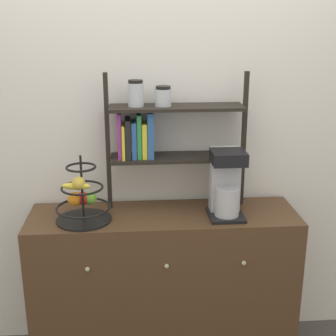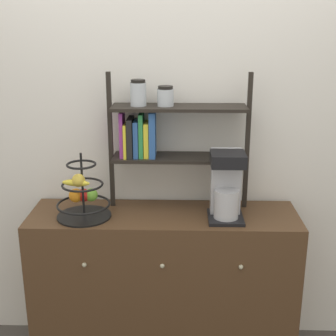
# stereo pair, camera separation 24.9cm
# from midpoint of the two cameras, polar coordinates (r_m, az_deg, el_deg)

# --- Properties ---
(wall_back) EXTENTS (7.00, 0.05, 2.60)m
(wall_back) POSITION_cam_midpoint_polar(r_m,az_deg,el_deg) (2.70, -3.58, 4.16)
(wall_back) COLOR silver
(wall_back) RESTS_ON ground_plane
(sideboard) EXTENTS (1.48, 0.44, 0.91)m
(sideboard) POSITION_cam_midpoint_polar(r_m,az_deg,el_deg) (2.79, -3.14, -14.29)
(sideboard) COLOR #4C331E
(sideboard) RESTS_ON ground_plane
(coffee_maker) EXTENTS (0.19, 0.21, 0.37)m
(coffee_maker) POSITION_cam_midpoint_polar(r_m,az_deg,el_deg) (2.50, 4.30, -1.94)
(coffee_maker) COLOR black
(coffee_maker) RESTS_ON sideboard
(fruit_stand) EXTENTS (0.29, 0.29, 0.36)m
(fruit_stand) POSITION_cam_midpoint_polar(r_m,az_deg,el_deg) (2.52, -13.23, -3.79)
(fruit_stand) COLOR black
(fruit_stand) RESTS_ON sideboard
(shelf_hutch) EXTENTS (0.78, 0.20, 0.76)m
(shelf_hutch) POSITION_cam_midpoint_polar(r_m,az_deg,el_deg) (2.55, -4.27, 4.60)
(shelf_hutch) COLOR black
(shelf_hutch) RESTS_ON sideboard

